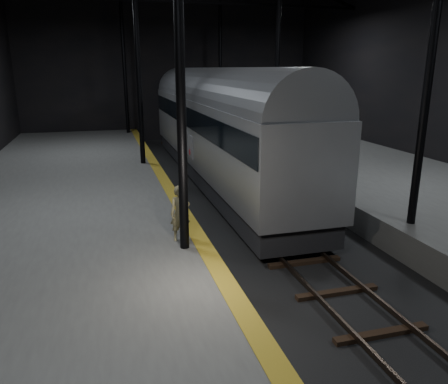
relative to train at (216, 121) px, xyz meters
name	(u,v)px	position (x,y,z in m)	size (l,w,h in m)	color
ground	(260,222)	(0.00, -6.83, -3.26)	(44.00, 44.00, 0.00)	black
platform_left	(60,229)	(-7.50, -6.83, -2.76)	(9.00, 43.80, 1.00)	#4C4D4A
platform_right	(420,196)	(7.50, -6.83, -2.76)	(9.00, 43.80, 1.00)	#4C4D4A
tactile_strip	(179,205)	(-3.25, -6.83, -2.25)	(0.50, 43.80, 0.01)	olive
track	(260,221)	(0.00, -6.83, -3.19)	(2.40, 43.00, 0.24)	#3F3328
train	(216,121)	(0.00, 0.00, 0.00)	(3.26, 21.84, 5.84)	#97999F
woman	(180,213)	(-3.80, -10.21, -1.43)	(0.60, 0.39, 1.65)	#8E8357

